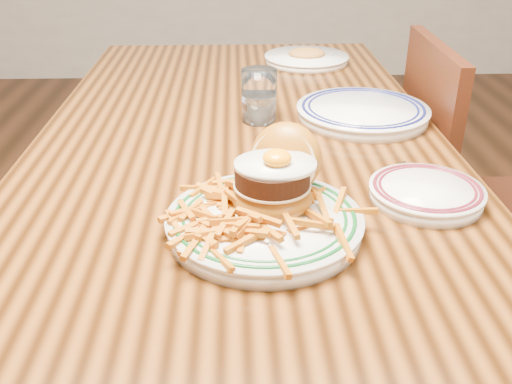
{
  "coord_description": "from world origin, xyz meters",
  "views": [
    {
      "loc": [
        -0.01,
        -1.12,
        1.2
      ],
      "look_at": [
        0.02,
        -0.37,
        0.81
      ],
      "focal_mm": 40.0,
      "sensor_mm": 36.0,
      "label": 1
    }
  ],
  "objects_px": {
    "chair_right": "(460,201)",
    "side_plate": "(426,192)",
    "main_plate": "(268,204)",
    "table": "(241,172)"
  },
  "relations": [
    {
      "from": "chair_right",
      "to": "side_plate",
      "type": "relative_size",
      "value": 4.48
    },
    {
      "from": "chair_right",
      "to": "side_plate",
      "type": "xyz_separation_m",
      "value": [
        -0.28,
        -0.49,
        0.29
      ]
    },
    {
      "from": "chair_right",
      "to": "main_plate",
      "type": "xyz_separation_m",
      "value": [
        -0.54,
        -0.56,
        0.31
      ]
    },
    {
      "from": "chair_right",
      "to": "main_plate",
      "type": "height_order",
      "value": "same"
    },
    {
      "from": "chair_right",
      "to": "side_plate",
      "type": "distance_m",
      "value": 0.64
    },
    {
      "from": "table",
      "to": "chair_right",
      "type": "xyz_separation_m",
      "value": [
        0.58,
        0.19,
        -0.18
      ]
    },
    {
      "from": "main_plate",
      "to": "side_plate",
      "type": "distance_m",
      "value": 0.27
    },
    {
      "from": "side_plate",
      "to": "chair_right",
      "type": "bearing_deg",
      "value": 82.43
    },
    {
      "from": "main_plate",
      "to": "side_plate",
      "type": "xyz_separation_m",
      "value": [
        0.26,
        0.07,
        -0.02
      ]
    },
    {
      "from": "main_plate",
      "to": "side_plate",
      "type": "bearing_deg",
      "value": 36.54
    }
  ]
}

